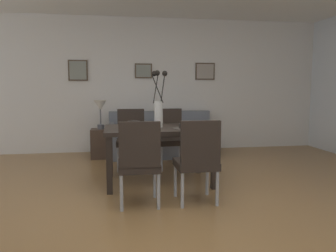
{
  "coord_description": "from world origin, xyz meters",
  "views": [
    {
      "loc": [
        -0.54,
        -3.38,
        1.27
      ],
      "look_at": [
        0.13,
        0.83,
        0.76
      ],
      "focal_mm": 35.65,
      "sensor_mm": 36.0,
      "label": 1
    }
  ],
  "objects": [
    {
      "name": "dining_chair_near_left",
      "position": [
        -0.3,
        0.05,
        0.51
      ],
      "size": [
        0.45,
        0.45,
        0.92
      ],
      "color": "black",
      "rests_on": "ground"
    },
    {
      "name": "bowl_near_right",
      "position": [
        -0.29,
        1.12,
        0.78
      ],
      "size": [
        0.17,
        0.17,
        0.07
      ],
      "color": "#2D2826",
      "rests_on": "dining_table"
    },
    {
      "name": "table_lamp",
      "position": [
        -0.8,
        2.62,
        0.89
      ],
      "size": [
        0.22,
        0.22,
        0.51
      ],
      "color": "#4C4C51",
      "rests_on": "side_table"
    },
    {
      "name": "side_table",
      "position": [
        -0.8,
        2.62,
        0.26
      ],
      "size": [
        0.36,
        0.36,
        0.52
      ],
      "primitive_type": "cube",
      "color": "#3D2D23",
      "rests_on": "ground"
    },
    {
      "name": "dining_chair_far_right",
      "position": [
        0.31,
        1.76,
        0.51
      ],
      "size": [
        0.47,
        0.47,
        0.92
      ],
      "color": "black",
      "rests_on": "ground"
    },
    {
      "name": "dining_chair_near_right",
      "position": [
        -0.3,
        1.77,
        0.51
      ],
      "size": [
        0.46,
        0.46,
        0.92
      ],
      "color": "black",
      "rests_on": "ground"
    },
    {
      "name": "sofa",
      "position": [
        0.32,
        2.7,
        0.28
      ],
      "size": [
        1.95,
        0.84,
        0.8
      ],
      "color": "slate",
      "rests_on": "ground"
    },
    {
      "name": "bowl_near_left",
      "position": [
        -0.29,
        0.71,
        0.78
      ],
      "size": [
        0.17,
        0.17,
        0.07
      ],
      "color": "#2D2826",
      "rests_on": "dining_table"
    },
    {
      "name": "framed_picture_center",
      "position": [
        0.02,
        3.18,
        1.58
      ],
      "size": [
        0.33,
        0.03,
        0.28
      ],
      "color": "#473828"
    },
    {
      "name": "framed_picture_right",
      "position": [
        1.26,
        3.18,
        1.58
      ],
      "size": [
        0.39,
        0.03,
        0.34
      ],
      "color": "#473828"
    },
    {
      "name": "placemat_near_right",
      "position": [
        -0.29,
        1.12,
        0.74
      ],
      "size": [
        0.32,
        0.32,
        0.01
      ],
      "primitive_type": "cylinder",
      "color": "#4C4742",
      "rests_on": "dining_table"
    },
    {
      "name": "placemat_near_left",
      "position": [
        -0.29,
        0.71,
        0.74
      ],
      "size": [
        0.32,
        0.32,
        0.01
      ],
      "primitive_type": "cylinder",
      "color": "#4C4742",
      "rests_on": "dining_table"
    },
    {
      "name": "placemat_far_left",
      "position": [
        0.34,
        0.71,
        0.74
      ],
      "size": [
        0.32,
        0.32,
        0.01
      ],
      "primitive_type": "cylinder",
      "color": "#4C4742",
      "rests_on": "dining_table"
    },
    {
      "name": "dining_chair_far_left",
      "position": [
        0.33,
        0.04,
        0.51
      ],
      "size": [
        0.45,
        0.45,
        0.92
      ],
      "color": "black",
      "rests_on": "ground"
    },
    {
      "name": "bowl_far_left",
      "position": [
        0.34,
        0.71,
        0.78
      ],
      "size": [
        0.17,
        0.17,
        0.07
      ],
      "color": "#2D2826",
      "rests_on": "dining_table"
    },
    {
      "name": "back_wall_panel",
      "position": [
        0.0,
        3.25,
        1.3
      ],
      "size": [
        9.0,
        0.1,
        2.6
      ],
      "primitive_type": "cube",
      "color": "silver",
      "rests_on": "ground"
    },
    {
      "name": "ground_plane",
      "position": [
        0.0,
        0.0,
        0.0
      ],
      "size": [
        9.0,
        9.0,
        0.0
      ],
      "primitive_type": "plane",
      "color": "olive"
    },
    {
      "name": "centerpiece_vase",
      "position": [
        0.02,
        0.92,
        1.02
      ],
      "size": [
        0.21,
        0.23,
        0.73
      ],
      "color": "silver",
      "rests_on": "dining_table"
    },
    {
      "name": "dining_table",
      "position": [
        0.02,
        0.92,
        0.65
      ],
      "size": [
        1.4,
        0.92,
        0.74
      ],
      "color": "black",
      "rests_on": "ground"
    },
    {
      "name": "framed_picture_left",
      "position": [
        -1.22,
        3.18,
        1.58
      ],
      "size": [
        0.36,
        0.03,
        0.39
      ],
      "color": "#473828"
    }
  ]
}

